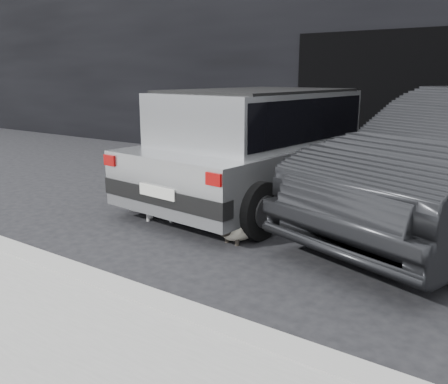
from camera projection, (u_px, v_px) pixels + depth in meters
The scene contains 8 objects.
ground at pixel (229, 213), 6.38m from camera, with size 80.00×80.00×0.00m, color black.
building_facade at pixel (429, 41), 9.99m from camera, with size 34.00×4.00×5.00m, color black.
garage_opening at pixel (397, 103), 8.68m from camera, with size 4.00×0.10×2.60m, color black.
curb at pixel (148, 302), 3.74m from camera, with size 18.00×0.25×0.12m, color gray.
sidewalk at pixel (5, 380), 2.79m from camera, with size 18.00×2.20×0.11m, color gray.
silver_hatchback at pixel (263, 141), 6.83m from camera, with size 2.45×4.51×1.61m.
cat_siamese at pixel (239, 229), 5.25m from camera, with size 0.37×0.88×0.30m.
cat_white at pixel (163, 207), 6.00m from camera, with size 0.68×0.45×0.35m.
Camera 1 is at (3.46, -5.05, 1.80)m, focal length 38.00 mm.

